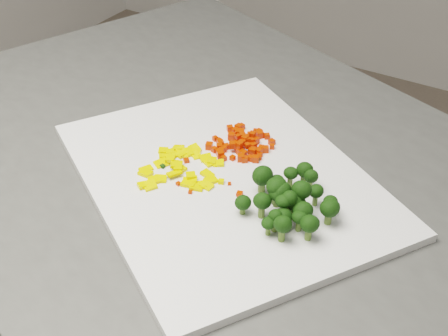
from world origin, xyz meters
The scene contains 144 objects.
cutting_board centered at (-0.01, -0.14, 0.91)m, with size 0.45×0.35×0.01m, color white.
carrot_pile centered at (-0.02, -0.07, 0.93)m, with size 0.10×0.10×0.03m, color red, non-canonical shape.
pepper_pile centered at (-0.06, -0.17, 0.92)m, with size 0.12×0.12×0.02m, color yellow, non-canonical shape.
broccoli_pile centered at (0.10, -0.17, 0.94)m, with size 0.12×0.12×0.06m, color black, non-canonical shape.
carrot_cube_0 centered at (-0.01, -0.09, 0.92)m, with size 0.01×0.01×0.01m, color red.
carrot_cube_1 centered at (-0.02, -0.09, 0.93)m, with size 0.01×0.01×0.01m, color red.
carrot_cube_2 centered at (-0.06, -0.10, 0.92)m, with size 0.01×0.01×0.01m, color red.
carrot_cube_3 centered at (-0.02, -0.05, 0.92)m, with size 0.01×0.01×0.01m, color red.
carrot_cube_4 centered at (0.02, -0.09, 0.92)m, with size 0.01×0.01×0.01m, color red.
carrot_cube_5 centered at (-0.03, -0.07, 0.92)m, with size 0.01×0.01×0.01m, color red.
carrot_cube_6 centered at (0.00, -0.08, 0.92)m, with size 0.01×0.01×0.01m, color red.
carrot_cube_7 centered at (-0.04, -0.05, 0.92)m, with size 0.01×0.01×0.01m, color red.
carrot_cube_8 centered at (-0.05, -0.04, 0.92)m, with size 0.01×0.01×0.01m, color red.
carrot_cube_9 centered at (0.00, -0.10, 0.92)m, with size 0.01×0.01×0.01m, color red.
carrot_cube_10 centered at (-0.01, -0.09, 0.92)m, with size 0.01×0.01×0.01m, color red.
carrot_cube_11 centered at (-0.04, -0.10, 0.92)m, with size 0.01×0.01×0.01m, color red.
carrot_cube_12 centered at (-0.02, -0.03, 0.92)m, with size 0.01×0.01×0.01m, color red.
carrot_cube_13 centered at (-0.05, -0.04, 0.92)m, with size 0.01×0.01×0.01m, color red.
carrot_cube_14 centered at (-0.04, -0.04, 0.92)m, with size 0.01×0.01×0.01m, color red.
carrot_cube_15 centered at (-0.04, -0.06, 0.92)m, with size 0.01×0.01×0.01m, color red.
carrot_cube_16 centered at (-0.02, -0.07, 0.92)m, with size 0.01×0.01×0.01m, color red.
carrot_cube_17 centered at (-0.03, -0.08, 0.92)m, with size 0.01×0.01×0.01m, color red.
carrot_cube_18 centered at (-0.01, -0.07, 0.92)m, with size 0.01×0.01×0.01m, color red.
carrot_cube_19 centered at (-0.04, -0.06, 0.92)m, with size 0.01×0.01×0.01m, color red.
carrot_cube_20 centered at (-0.03, -0.06, 0.92)m, with size 0.01×0.01×0.01m, color red.
carrot_cube_21 centered at (-0.04, -0.09, 0.92)m, with size 0.01×0.01×0.01m, color red.
carrot_cube_22 centered at (-0.03, -0.06, 0.92)m, with size 0.01×0.01×0.01m, color red.
carrot_cube_23 centered at (0.00, -0.03, 0.92)m, with size 0.01×0.01×0.01m, color red.
carrot_cube_24 centered at (-0.03, -0.05, 0.92)m, with size 0.01×0.01×0.01m, color red.
carrot_cube_25 centered at (0.02, -0.05, 0.92)m, with size 0.01×0.01×0.01m, color red.
carrot_cube_26 centered at (-0.01, -0.08, 0.92)m, with size 0.01×0.01×0.01m, color red.
carrot_cube_27 centered at (-0.05, -0.08, 0.92)m, with size 0.01×0.01×0.01m, color red.
carrot_cube_28 centered at (-0.01, -0.05, 0.92)m, with size 0.01×0.01×0.01m, color red.
carrot_cube_29 centered at (-0.02, -0.11, 0.92)m, with size 0.01×0.01×0.01m, color red.
carrot_cube_30 centered at (0.01, -0.07, 0.92)m, with size 0.01×0.01×0.01m, color red.
carrot_cube_31 centered at (-0.04, -0.10, 0.92)m, with size 0.01×0.01×0.01m, color red.
carrot_cube_32 centered at (-0.06, -0.04, 0.92)m, with size 0.01×0.01×0.01m, color red.
carrot_cube_33 centered at (-0.03, -0.07, 0.92)m, with size 0.01×0.01×0.01m, color red.
carrot_cube_34 centered at (-0.03, -0.11, 0.92)m, with size 0.01×0.01×0.01m, color red.
carrot_cube_35 centered at (-0.03, -0.07, 0.92)m, with size 0.01×0.01×0.01m, color red.
carrot_cube_36 centered at (0.00, -0.08, 0.92)m, with size 0.01×0.01×0.01m, color red.
carrot_cube_37 centered at (-0.01, -0.04, 0.92)m, with size 0.01×0.01×0.01m, color red.
carrot_cube_38 centered at (-0.02, -0.03, 0.92)m, with size 0.01×0.01×0.01m, color red.
carrot_cube_39 centered at (-0.02, -0.04, 0.92)m, with size 0.01×0.01×0.01m, color red.
carrot_cube_40 centered at (-0.03, -0.09, 0.92)m, with size 0.01×0.01×0.01m, color red.
carrot_cube_41 centered at (-0.02, -0.07, 0.92)m, with size 0.01×0.01×0.01m, color red.
carrot_cube_42 centered at (-0.02, -0.08, 0.92)m, with size 0.01×0.01×0.01m, color red.
carrot_cube_43 centered at (0.00, -0.10, 0.92)m, with size 0.01×0.01×0.01m, color red.
carrot_cube_44 centered at (-0.06, -0.08, 0.92)m, with size 0.01×0.01×0.01m, color red.
carrot_cube_45 centered at (-0.03, -0.06, 0.92)m, with size 0.01×0.01×0.01m, color red.
carrot_cube_46 centered at (-0.04, -0.06, 0.92)m, with size 0.01×0.01×0.01m, color red.
carrot_cube_47 centered at (0.01, -0.09, 0.92)m, with size 0.01×0.01×0.01m, color red.
carrot_cube_48 centered at (-0.04, -0.09, 0.92)m, with size 0.01×0.01×0.01m, color red.
carrot_cube_49 centered at (0.01, -0.07, 0.91)m, with size 0.01×0.01×0.01m, color red.
carrot_cube_50 centered at (0.01, -0.08, 0.92)m, with size 0.01×0.01×0.01m, color red.
carrot_cube_51 centered at (-0.01, -0.05, 0.92)m, with size 0.01×0.01×0.01m, color red.
carrot_cube_52 centered at (-0.05, -0.10, 0.92)m, with size 0.01×0.01×0.01m, color red.
carrot_cube_53 centered at (-0.03, -0.06, 0.92)m, with size 0.01×0.01×0.01m, color red.
carrot_cube_54 centered at (0.01, -0.07, 0.92)m, with size 0.01×0.01×0.01m, color red.
carrot_cube_55 centered at (-0.03, -0.11, 0.92)m, with size 0.01×0.01×0.01m, color red.
carrot_cube_56 centered at (-0.05, -0.09, 0.92)m, with size 0.01×0.01×0.01m, color red.
carrot_cube_57 centered at (-0.04, -0.09, 0.92)m, with size 0.01×0.01×0.01m, color red.
carrot_cube_58 centered at (0.01, -0.08, 0.92)m, with size 0.01×0.01×0.01m, color red.
carrot_cube_59 centered at (-0.02, -0.08, 0.92)m, with size 0.01×0.01×0.01m, color red.
carrot_cube_60 centered at (-0.01, -0.06, 0.92)m, with size 0.01×0.01×0.01m, color red.
carrot_cube_61 centered at (-0.02, -0.06, 0.92)m, with size 0.01×0.01×0.01m, color red.
carrot_cube_62 centered at (0.01, -0.09, 0.92)m, with size 0.01×0.01×0.01m, color red.
carrot_cube_63 centered at (0.01, -0.04, 0.92)m, with size 0.01×0.01×0.01m, color red.
carrot_cube_64 centered at (-0.05, -0.03, 0.92)m, with size 0.01×0.01×0.01m, color red.
pepper_chunk_0 centered at (-0.02, -0.19, 0.91)m, with size 0.02×0.01×0.00m, color yellow.
pepper_chunk_1 centered at (-0.10, -0.20, 0.91)m, with size 0.02×0.01×0.00m, color yellow.
pepper_chunk_2 centered at (-0.05, -0.13, 0.91)m, with size 0.01×0.01×0.00m, color yellow.
pepper_chunk_3 centered at (-0.04, -0.13, 0.91)m, with size 0.01×0.02×0.00m, color yellow.
pepper_chunk_4 centered at (-0.08, -0.22, 0.91)m, with size 0.02×0.01×0.00m, color yellow.
pepper_chunk_5 centered at (-0.08, -0.20, 0.91)m, with size 0.02×0.01×0.00m, color yellow.
pepper_chunk_6 centered at (-0.07, -0.11, 0.91)m, with size 0.01×0.02×0.00m, color yellow.
pepper_chunk_7 centered at (-0.01, -0.16, 0.91)m, with size 0.02×0.01×0.00m, color yellow.
pepper_chunk_8 centered at (-0.10, -0.14, 0.91)m, with size 0.01×0.01×0.00m, color yellow.
pepper_chunk_9 centered at (-0.04, -0.19, 0.91)m, with size 0.02×0.02×0.00m, color yellow.
pepper_chunk_10 centered at (-0.07, -0.16, 0.92)m, with size 0.02×0.02×0.00m, color yellow.
pepper_chunk_11 centered at (-0.04, -0.18, 0.91)m, with size 0.02×0.01×0.00m, color yellow.
pepper_chunk_12 centered at (-0.09, -0.13, 0.91)m, with size 0.02×0.01×0.00m, color yellow.
pepper_chunk_13 centered at (-0.11, -0.14, 0.91)m, with size 0.01×0.01×0.00m, color yellow.
pepper_chunk_14 centered at (-0.01, -0.18, 0.91)m, with size 0.02×0.01×0.00m, color yellow.
pepper_chunk_15 centered at (-0.08, -0.13, 0.91)m, with size 0.01×0.02×0.00m, color yellow.
pepper_chunk_16 centered at (-0.08, -0.21, 0.91)m, with size 0.01×0.01×0.00m, color yellow.
pepper_chunk_17 centered at (-0.07, -0.20, 0.91)m, with size 0.01×0.02×0.00m, color yellow.
pepper_chunk_18 centered at (-0.04, -0.13, 0.91)m, with size 0.01×0.01×0.00m, color yellow.
pepper_chunk_19 centered at (-0.07, -0.17, 0.92)m, with size 0.02×0.01×0.00m, color yellow.
pepper_chunk_20 centered at (-0.07, -0.12, 0.91)m, with size 0.02×0.01×0.00m, color yellow.
pepper_chunk_21 centered at (-0.08, -0.22, 0.91)m, with size 0.02×0.02×0.00m, color yellow.
pepper_chunk_22 centered at (-0.02, -0.18, 0.91)m, with size 0.01×0.02×0.00m, color yellow.
pepper_chunk_23 centered at (-0.07, -0.16, 0.91)m, with size 0.01×0.02×0.00m, color yellow.
pepper_chunk_24 centered at (-0.10, -0.15, 0.91)m, with size 0.01×0.01×0.00m, color yellow.
pepper_chunk_25 centered at (-0.03, -0.16, 0.91)m, with size 0.02×0.01×0.00m, color yellow.
pepper_chunk_26 centered at (-0.09, -0.15, 0.91)m, with size 0.01×0.02×0.00m, color yellow.
pepper_chunk_27 centered at (-0.10, -0.19, 0.91)m, with size 0.02×0.01×0.00m, color yellow.
pepper_chunk_28 centered at (-0.10, -0.12, 0.91)m, with size 0.01×0.02×0.00m, color yellow.
pepper_chunk_29 centered at (-0.05, -0.12, 0.91)m, with size 0.02×0.01×0.00m, color yellow.
pepper_chunk_30 centered at (-0.09, -0.14, 0.91)m, with size 0.02×0.01×0.00m, color yellow.
pepper_chunk_31 centered at (-0.08, -0.13, 0.91)m, with size 0.02×0.02×0.00m, color yellow.
pepper_chunk_32 centered at (-0.03, -0.13, 0.91)m, with size 0.01×0.02×0.00m, color yellow.
pepper_chunk_33 centered at (-0.06, -0.13, 0.91)m, with size 0.02×0.01×0.00m, color yellow.
pepper_chunk_34 centered at (-0.08, -0.16, 0.92)m, with size 0.01×0.01×0.00m, color yellow.
pepper_chunk_35 centered at (-0.06, -0.18, 0.92)m, with size 0.02×0.01×0.00m, color yellow.
pepper_chunk_36 centered at (-0.04, -0.17, 0.92)m, with size 0.01×0.01×0.00m, color yellow.
pepper_chunk_37 centered at (-0.09, -0.17, 0.91)m, with size 0.02×0.02×0.00m, color yellow.
broccoli_floret_0 centered at (0.10, -0.21, 0.92)m, with size 0.02×0.02×0.03m, color black, non-canonical shape.
broccoli_floret_1 centered at (0.12, -0.16, 0.94)m, with size 0.03×0.03×0.03m, color black, non-canonical shape.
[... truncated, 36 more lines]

